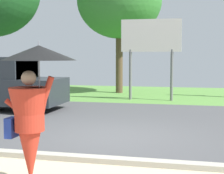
# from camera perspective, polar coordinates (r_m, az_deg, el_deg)

# --- Properties ---
(ground_plane) EXTENTS (40.00, 22.00, 0.20)m
(ground_plane) POSITION_cam_1_polar(r_m,az_deg,el_deg) (11.29, 3.62, -5.00)
(ground_plane) COLOR #4C4C4F
(monk_pedestrian) EXTENTS (1.12, 1.10, 2.13)m
(monk_pedestrian) POSITION_cam_1_polar(r_m,az_deg,el_deg) (5.36, -12.78, -3.35)
(monk_pedestrian) COLOR #B22D1E
(monk_pedestrian) RESTS_ON ground_plane
(roadside_billboard) EXTENTS (2.60, 0.12, 3.50)m
(roadside_billboard) POSITION_cam_1_polar(r_m,az_deg,el_deg) (15.42, 6.33, 7.34)
(roadside_billboard) COLOR slate
(roadside_billboard) RESTS_ON ground_plane
(tree_left_far) EXTENTS (4.36, 4.36, 6.78)m
(tree_left_far) POSITION_cam_1_polar(r_m,az_deg,el_deg) (18.62, 1.20, 13.86)
(tree_left_far) COLOR brown
(tree_left_far) RESTS_ON ground_plane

